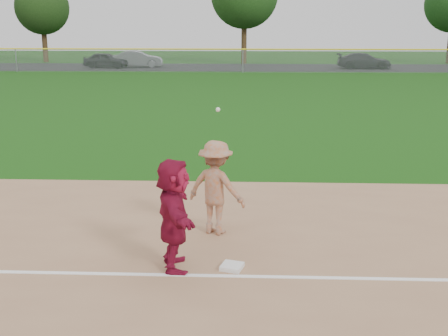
{
  "coord_description": "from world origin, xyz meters",
  "views": [
    {
      "loc": [
        0.46,
        -9.43,
        4.12
      ],
      "look_at": [
        0.0,
        1.5,
        1.3
      ],
      "focal_mm": 45.0,
      "sensor_mm": 36.0,
      "label": 1
    }
  ],
  "objects_px": {
    "car_mid": "(138,59)",
    "car_right": "(364,61)",
    "first_base": "(232,267)",
    "base_runner": "(174,214)",
    "car_left": "(106,60)"
  },
  "relations": [
    {
      "from": "car_mid",
      "to": "car_right",
      "type": "height_order",
      "value": "car_mid"
    },
    {
      "from": "first_base",
      "to": "base_runner",
      "type": "height_order",
      "value": "base_runner"
    },
    {
      "from": "car_left",
      "to": "car_mid",
      "type": "height_order",
      "value": "car_mid"
    },
    {
      "from": "base_runner",
      "to": "car_mid",
      "type": "height_order",
      "value": "base_runner"
    },
    {
      "from": "car_left",
      "to": "car_right",
      "type": "height_order",
      "value": "car_left"
    },
    {
      "from": "base_runner",
      "to": "car_left",
      "type": "distance_m",
      "value": 46.98
    },
    {
      "from": "first_base",
      "to": "car_right",
      "type": "height_order",
      "value": "car_right"
    },
    {
      "from": "first_base",
      "to": "car_mid",
      "type": "distance_m",
      "value": 47.34
    },
    {
      "from": "car_left",
      "to": "car_right",
      "type": "relative_size",
      "value": 0.86
    },
    {
      "from": "first_base",
      "to": "car_mid",
      "type": "relative_size",
      "value": 0.07
    },
    {
      "from": "first_base",
      "to": "car_right",
      "type": "bearing_deg",
      "value": 76.14
    },
    {
      "from": "first_base",
      "to": "car_mid",
      "type": "height_order",
      "value": "car_mid"
    },
    {
      "from": "first_base",
      "to": "base_runner",
      "type": "distance_m",
      "value": 1.36
    },
    {
      "from": "car_left",
      "to": "car_mid",
      "type": "distance_m",
      "value": 3.01
    },
    {
      "from": "car_right",
      "to": "car_left",
      "type": "bearing_deg",
      "value": 91.98
    }
  ]
}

